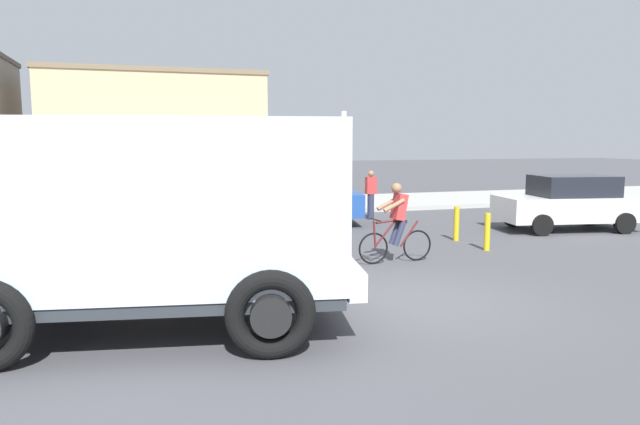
% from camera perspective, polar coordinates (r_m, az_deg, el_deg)
% --- Properties ---
extents(ground_plane, '(120.00, 120.00, 0.00)m').
position_cam_1_polar(ground_plane, '(9.59, 9.58, -8.75)').
color(ground_plane, '#4C4C51').
extents(sidewalk_far, '(80.00, 5.00, 0.16)m').
position_cam_1_polar(sidewalk_far, '(22.25, -6.30, 0.64)').
color(sidewalk_far, '#ADADA8').
rests_on(sidewalk_far, ground).
extents(truck_foreground, '(5.76, 3.50, 2.90)m').
position_cam_1_polar(truck_foreground, '(8.10, -16.69, 0.14)').
color(truck_foreground, silver).
rests_on(truck_foreground, ground).
extents(cyclist, '(1.73, 0.50, 1.72)m').
position_cam_1_polar(cyclist, '(12.35, 7.63, -1.02)').
color(cyclist, black).
rests_on(cyclist, ground).
extents(traffic_light_pole, '(0.24, 0.43, 3.20)m').
position_cam_1_polar(traffic_light_pole, '(11.72, 2.23, 4.51)').
color(traffic_light_pole, red).
rests_on(traffic_light_pole, ground).
extents(car_red_near, '(4.24, 2.40, 1.60)m').
position_cam_1_polar(car_red_near, '(17.55, -2.30, 1.32)').
color(car_red_near, '#234C9E').
rests_on(car_red_near, ground).
extents(car_far_side, '(4.23, 2.36, 1.60)m').
position_cam_1_polar(car_far_side, '(18.17, 23.57, 0.93)').
color(car_far_side, white).
rests_on(car_far_side, ground).
extents(pedestrian_near_kerb, '(0.34, 0.22, 1.62)m').
position_cam_1_polar(pedestrian_near_kerb, '(19.00, 5.09, 1.85)').
color(pedestrian_near_kerb, '#2D334C').
rests_on(pedestrian_near_kerb, ground).
extents(bollard_near, '(0.14, 0.14, 0.90)m').
position_cam_1_polar(bollard_near, '(14.20, 16.32, -1.86)').
color(bollard_near, gold).
rests_on(bollard_near, ground).
extents(bollard_far, '(0.14, 0.14, 0.90)m').
position_cam_1_polar(bollard_far, '(15.37, 13.44, -1.09)').
color(bollard_far, gold).
rests_on(bollard_far, ground).
extents(building_mid_block, '(9.70, 6.05, 5.66)m').
position_cam_1_polar(building_mid_block, '(28.26, -16.05, 7.40)').
color(building_mid_block, '#D1B284').
rests_on(building_mid_block, ground).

